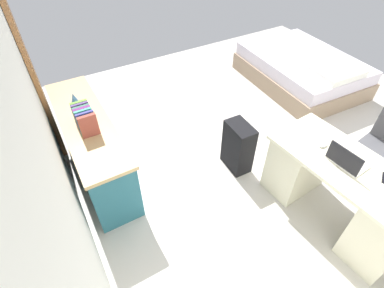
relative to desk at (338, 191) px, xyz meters
name	(u,v)px	position (x,y,z in m)	size (l,w,h in m)	color
ground_plane	(269,143)	(1.14, -0.22, -0.38)	(5.94, 5.94, 0.00)	beige
wall_back	(34,119)	(1.14, 2.25, 0.98)	(4.22, 0.10, 2.74)	silver
door_wooden	(31,67)	(2.70, 2.17, 0.64)	(0.88, 0.05, 2.04)	#936038
desk	(338,191)	(0.00, 0.00, 0.00)	(1.48, 0.75, 0.74)	beige
office_chair	(381,154)	(0.10, -0.77, 0.03)	(0.52, 0.52, 0.94)	black
credenza	(93,146)	(1.82, 1.87, -0.01)	(1.80, 0.48, 0.75)	#235B6B
bed	(301,70)	(2.07, -1.65, -0.14)	(1.98, 1.51, 0.58)	gray
suitcase_black	(238,147)	(1.05, 0.41, -0.08)	(0.36, 0.22, 0.62)	black
laptop	(346,160)	(0.05, 0.04, 0.40)	(0.32, 0.24, 0.21)	silver
computer_mouse	(323,145)	(0.31, 0.02, 0.37)	(0.06, 0.10, 0.03)	white
book_row	(85,118)	(1.69, 1.87, 0.47)	(0.36, 0.17, 0.24)	#964336
figurine_small	(74,98)	(2.19, 1.87, 0.42)	(0.08, 0.08, 0.11)	#4C7FBF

